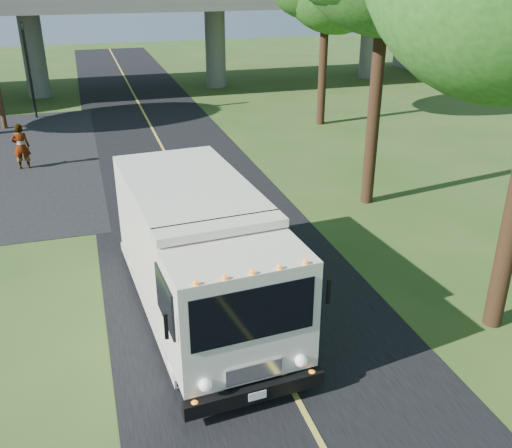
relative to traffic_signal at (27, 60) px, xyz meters
name	(u,v)px	position (x,y,z in m)	size (l,w,h in m)	color
ground	(295,395)	(6.00, -26.00, -3.20)	(120.00, 120.00, 0.00)	#304F1C
road	(196,210)	(6.00, -16.00, -3.19)	(7.00, 90.00, 0.02)	black
lane_line	(196,210)	(6.00, -16.00, -3.17)	(0.12, 90.00, 0.01)	gold
overpass	(126,22)	(6.00, 6.00, 1.36)	(54.00, 10.00, 7.30)	slate
traffic_signal	(27,60)	(0.00, 0.00, 0.00)	(0.18, 0.22, 5.20)	black
step_van	(199,250)	(4.84, -22.47, -1.45)	(3.36, 7.84, 3.21)	silver
pedestrian	(21,147)	(-0.10, -9.32, -2.22)	(0.71, 0.47, 1.96)	gray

